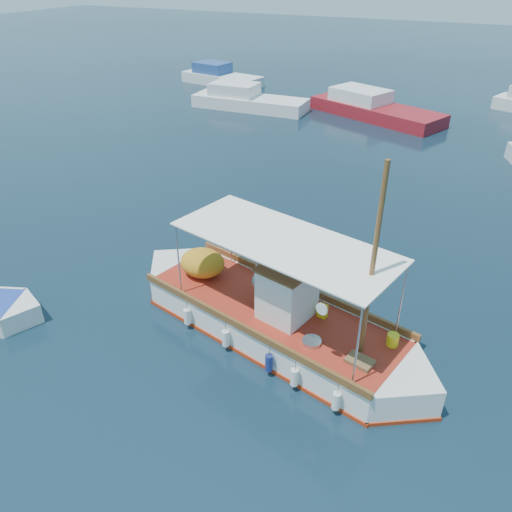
% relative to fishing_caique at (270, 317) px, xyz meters
% --- Properties ---
extents(ground, '(160.00, 160.00, 0.00)m').
position_rel_fishing_caique_xyz_m(ground, '(-0.06, 0.68, -0.51)').
color(ground, black).
rests_on(ground, ground).
extents(fishing_caique, '(9.28, 4.18, 5.82)m').
position_rel_fishing_caique_xyz_m(fishing_caique, '(0.00, 0.00, 0.00)').
color(fishing_caique, white).
rests_on(fishing_caique, ground).
extents(bg_boat_nw, '(7.85, 2.70, 1.80)m').
position_rel_fishing_caique_xyz_m(bg_boat_nw, '(-11.16, 20.85, -0.02)').
color(bg_boat_nw, silver).
rests_on(bg_boat_nw, ground).
extents(bg_boat_n, '(9.18, 5.94, 1.80)m').
position_rel_fishing_caique_xyz_m(bg_boat_n, '(-2.95, 22.51, -0.02)').
color(bg_boat_n, maroon).
rests_on(bg_boat_n, ground).
extents(bg_boat_far_w, '(7.05, 3.44, 1.80)m').
position_rel_fishing_caique_xyz_m(bg_boat_far_w, '(-16.48, 26.67, -0.02)').
color(bg_boat_far_w, silver).
rests_on(bg_boat_far_w, ground).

